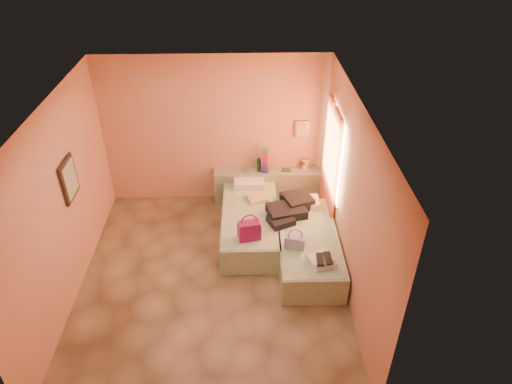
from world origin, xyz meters
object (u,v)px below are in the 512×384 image
green_book (286,170)px  towel_stack (322,261)px  headboard_ledge (269,186)px  water_bottle (259,165)px  bed_left (250,223)px  flower_vase (305,163)px  magenta_handbag (249,230)px  blue_handbag (295,242)px  bed_right (307,247)px

green_book → towel_stack: 2.38m
headboard_ledge → green_book: green_book is taller
headboard_ledge → towel_stack: (0.64, -2.35, 0.23)m
water_bottle → green_book: (0.51, 0.01, -0.12)m
bed_left → water_bottle: 1.19m
bed_left → flower_vase: 1.61m
magenta_handbag → towel_stack: (1.04, -0.60, -0.11)m
magenta_handbag → towel_stack: bearing=-41.9°
green_book → towel_stack: (0.32, -2.36, -0.11)m
headboard_ledge → blue_handbag: 2.02m
water_bottle → blue_handbag: (0.47, -1.99, -0.18)m
bed_left → towel_stack: (1.01, -1.30, 0.30)m
bed_right → water_bottle: water_bottle is taller
bed_left → water_bottle: water_bottle is taller
green_book → magenta_handbag: bearing=-112.7°
blue_handbag → green_book: bearing=102.6°
blue_handbag → towel_stack: size_ratio=0.88×
headboard_ledge → bed_right: bearing=-72.8°
bed_left → green_book: 1.33m
green_book → flower_vase: bearing=8.9°
headboard_ledge → water_bottle: (-0.19, 0.00, 0.46)m
bed_left → bed_right: size_ratio=1.00×
flower_vase → blue_handbag: bearing=-100.7°
bed_right → bed_left: bearing=144.7°
magenta_handbag → towel_stack: 1.21m
water_bottle → flower_vase: water_bottle is taller
water_bottle → bed_left: bearing=-100.0°
headboard_ledge → blue_handbag: (0.28, -1.99, 0.27)m
towel_stack → green_book: bearing=97.7°
headboard_ledge → towel_stack: headboard_ledge is taller
bed_left → water_bottle: bearing=80.5°
bed_left → green_book: bearing=57.2°
bed_left → flower_vase: flower_vase is taller
bed_right → blue_handbag: bearing=-130.2°
headboard_ledge → bed_right: size_ratio=1.02×
headboard_ledge → bed_left: headboard_ledge is taller
flower_vase → towel_stack: bearing=-90.7°
bed_right → flower_vase: 1.85m
headboard_ledge → flower_vase: 0.81m
flower_vase → bed_left: bearing=-133.1°
flower_vase → blue_handbag: size_ratio=0.78×
bed_right → water_bottle: bearing=113.3°
bed_left → blue_handbag: blue_handbag is taller
water_bottle → blue_handbag: size_ratio=0.86×
bed_right → water_bottle: (-0.71, 1.70, 0.53)m
bed_left → blue_handbag: size_ratio=6.52×
water_bottle → headboard_ledge: bearing=-0.1°
water_bottle → magenta_handbag: 1.76m
green_book → blue_handbag: size_ratio=0.52×
bed_left → towel_stack: towel_stack is taller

